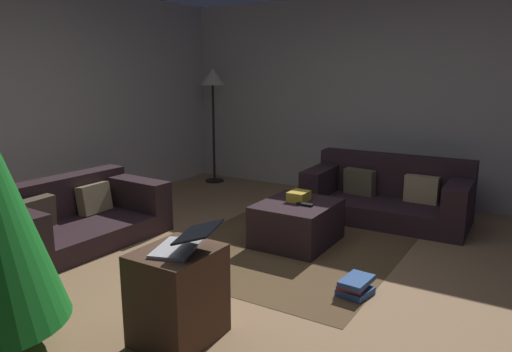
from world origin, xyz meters
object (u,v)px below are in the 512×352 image
(couch_right, at_px, (388,195))
(gift_box, at_px, (299,196))
(laptop, at_px, (185,242))
(couch_left, at_px, (72,217))
(tv_remote, at_px, (305,204))
(corner_lamp, at_px, (213,86))
(book_stack, at_px, (355,286))
(ottoman, at_px, (297,223))
(side_table, at_px, (178,295))

(couch_right, xyz_separation_m, gift_box, (-1.20, 0.54, 0.18))
(gift_box, height_order, laptop, laptop)
(couch_left, xyz_separation_m, tv_remote, (1.07, -2.03, 0.18))
(corner_lamp, bearing_deg, couch_left, -172.98)
(couch_left, bearing_deg, laptop, 71.65)
(couch_right, height_order, corner_lamp, corner_lamp)
(book_stack, relative_size, corner_lamp, 0.18)
(laptop, distance_m, corner_lamp, 4.47)
(ottoman, bearing_deg, gift_box, 17.29)
(couch_left, distance_m, tv_remote, 2.30)
(tv_remote, xyz_separation_m, corner_lamp, (1.77, 2.38, 1.02))
(side_table, bearing_deg, book_stack, -32.11)
(couch_right, height_order, book_stack, couch_right)
(couch_right, relative_size, book_stack, 5.84)
(tv_remote, distance_m, side_table, 1.89)
(side_table, relative_size, laptop, 1.29)
(laptop, xyz_separation_m, book_stack, (1.16, -0.69, -0.59))
(couch_right, bearing_deg, side_table, 81.66)
(tv_remote, bearing_deg, book_stack, -133.21)
(gift_box, height_order, book_stack, gift_box)
(gift_box, height_order, tv_remote, gift_box)
(couch_right, distance_m, laptop, 3.23)
(tv_remote, bearing_deg, couch_right, -18.28)
(couch_left, bearing_deg, side_table, 70.75)
(couch_right, xyz_separation_m, laptop, (-3.19, 0.32, 0.38))
(side_table, bearing_deg, tv_remote, 1.34)
(book_stack, distance_m, corner_lamp, 4.25)
(gift_box, relative_size, tv_remote, 1.32)
(corner_lamp, bearing_deg, side_table, -146.50)
(couch_right, distance_m, tv_remote, 1.39)
(gift_box, xyz_separation_m, tv_remote, (-0.12, -0.13, -0.04))
(ottoman, xyz_separation_m, corner_lamp, (1.72, 2.27, 1.23))
(tv_remote, distance_m, book_stack, 1.12)
(gift_box, bearing_deg, book_stack, -132.68)
(couch_right, height_order, laptop, laptop)
(gift_box, distance_m, corner_lamp, 2.96)
(couch_left, height_order, side_table, couch_left)
(couch_left, bearing_deg, couch_right, 136.71)
(ottoman, bearing_deg, laptop, -174.04)
(couch_right, bearing_deg, couch_left, 42.56)
(couch_left, bearing_deg, book_stack, 99.55)
(tv_remote, bearing_deg, couch_left, 116.90)
(side_table, relative_size, book_stack, 1.96)
(side_table, bearing_deg, ottoman, 4.38)
(couch_right, height_order, side_table, couch_right)
(ottoman, distance_m, side_table, 1.95)
(couch_left, distance_m, gift_box, 2.25)
(ottoman, xyz_separation_m, side_table, (-1.94, -0.15, 0.09))
(side_table, bearing_deg, couch_right, -6.60)
(couch_left, relative_size, book_stack, 5.46)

